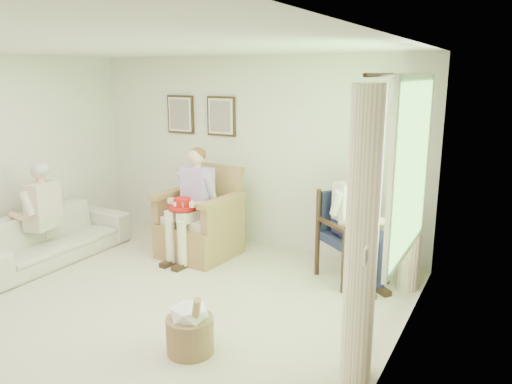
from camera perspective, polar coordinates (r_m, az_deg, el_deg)
floor at (r=5.19m, az=-15.82°, el=-14.19°), size 5.50×5.50×0.00m
back_wall at (r=6.93m, az=-0.63°, el=4.57°), size 5.00×0.04×2.60m
right_wall at (r=3.51m, az=13.75°, el=-4.59°), size 0.04×5.50×2.60m
ceiling at (r=4.63m, az=-17.92°, el=15.73°), size 5.00×5.50×0.02m
window at (r=4.59m, az=17.33°, el=3.05°), size 0.13×2.50×1.63m
curtain_left at (r=3.80m, az=11.99°, el=-5.49°), size 0.34×0.34×2.30m
curtain_right at (r=5.65m, az=17.63°, el=0.36°), size 0.34×0.34×2.30m
framed_print_left at (r=7.46m, az=-8.64°, el=8.76°), size 0.45×0.05×0.55m
framed_print_right at (r=7.06m, az=-4.03°, el=8.63°), size 0.45×0.05×0.55m
wicker_armchair at (r=6.66m, az=-6.32°, el=-4.05°), size 0.93×0.92×1.18m
wood_armchair at (r=5.97m, az=11.30°, el=-4.44°), size 0.66×0.62×1.02m
sofa at (r=7.00m, az=-22.47°, el=-4.72°), size 2.12×0.83×0.62m
person_wicker at (r=6.41m, az=-7.21°, el=-0.40°), size 0.40×0.63×1.42m
person_dark at (r=5.74m, az=10.92°, el=-2.40°), size 0.40×0.63×1.39m
person_sofa at (r=6.80m, az=-23.69°, el=-1.67°), size 0.42×0.62×1.27m
red_hat at (r=6.29m, az=-8.40°, el=-1.47°), size 0.35×0.35×0.14m
hatbox at (r=4.48m, az=-7.55°, el=-15.04°), size 0.55×0.55×0.61m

